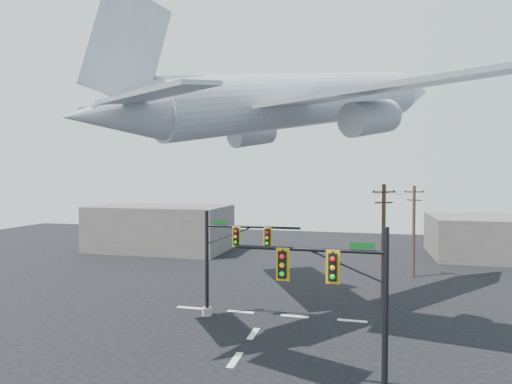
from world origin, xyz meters
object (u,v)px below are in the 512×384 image
(signal_mast_near, at_px, (351,308))
(utility_pole_b, at_px, (414,229))
(signal_mast_far, at_px, (226,260))
(utility_pole_a, at_px, (383,241))
(airliner, at_px, (305,101))

(signal_mast_near, distance_m, utility_pole_b, 26.10)
(signal_mast_far, xyz_separation_m, utility_pole_a, (10.91, 6.26, 0.87))
(airliner, bearing_deg, signal_mast_far, 148.60)
(utility_pole_a, distance_m, utility_pole_b, 10.35)
(signal_mast_far, xyz_separation_m, utility_pole_b, (14.21, 16.06, 0.71))
(airliner, bearing_deg, utility_pole_a, -17.13)
(utility_pole_b, bearing_deg, signal_mast_far, -112.53)
(signal_mast_near, xyz_separation_m, signal_mast_far, (-8.86, 9.48, -0.12))
(signal_mast_near, xyz_separation_m, airliner, (-3.63, 11.58, 11.14))
(signal_mast_far, bearing_deg, utility_pole_a, 29.85)
(utility_pole_a, relative_size, utility_pole_b, 1.03)
(signal_mast_far, bearing_deg, utility_pole_b, 48.50)
(utility_pole_b, relative_size, airliner, 0.30)
(signal_mast_near, height_order, signal_mast_far, signal_mast_near)
(signal_mast_far, relative_size, utility_pole_a, 0.80)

